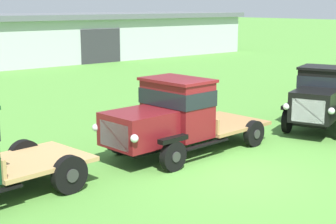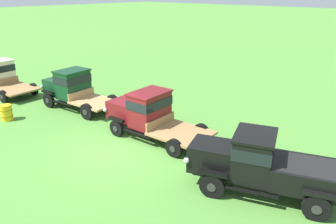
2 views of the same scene
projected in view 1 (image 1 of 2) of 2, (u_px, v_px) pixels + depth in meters
The scene contains 4 objects.
ground_plane at pixel (232, 174), 12.58m from camera, with size 240.00×240.00×0.00m, color #518E38.
farm_shed at pixel (108, 34), 41.30m from camera, with size 22.46×8.79×3.40m.
vintage_truck_midrow_center at pixel (172, 117), 13.99m from camera, with size 5.40×2.54×2.11m.
vintage_truck_far_side at pixel (327, 96), 17.25m from camera, with size 5.17×3.28×2.08m.
Camera 1 is at (-8.89, -8.21, 4.07)m, focal length 55.00 mm.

